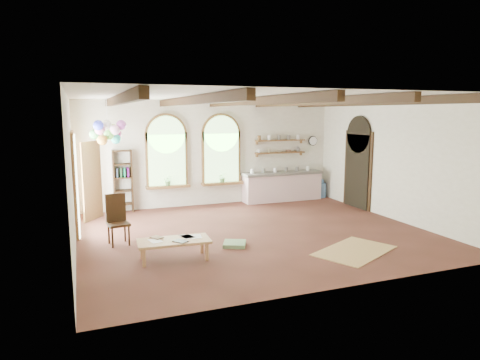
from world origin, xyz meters
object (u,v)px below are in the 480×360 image
coffee_table (174,242)px  side_chair (118,230)px  kitchen_counter (282,186)px  balloon_cluster (108,132)px

coffee_table → side_chair: bearing=123.4°
kitchen_counter → balloon_cluster: balloon_cluster is taller
kitchen_counter → balloon_cluster: bearing=-170.6°
balloon_cluster → side_chair: bearing=-90.3°
kitchen_counter → side_chair: side_chair is taller
side_chair → balloon_cluster: (0.01, 2.07, 2.03)m
kitchen_counter → balloon_cluster: size_ratio=2.32×
kitchen_counter → coffee_table: size_ratio=1.88×
kitchen_counter → side_chair: bearing=-151.3°
side_chair → balloon_cluster: bearing=89.7°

